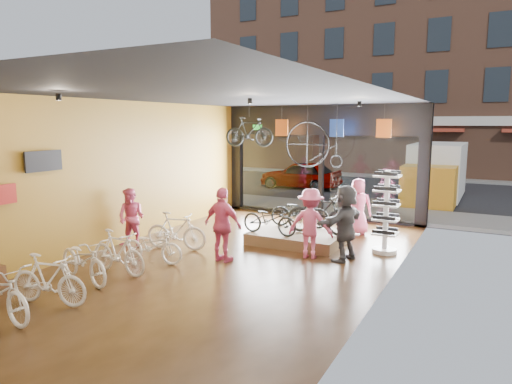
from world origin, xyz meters
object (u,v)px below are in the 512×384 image
Objects in this scene: box_truck at (435,173)px; customer_3 at (310,224)px; customer_2 at (223,225)px; display_platform at (298,237)px; display_bike_right at (300,212)px; floor_bike_4 at (152,246)px; floor_bike_5 at (176,231)px; floor_bike_3 at (118,252)px; floor_bike_2 at (84,260)px; display_bike_left at (270,219)px; customer_1 at (131,218)px; display_bike_mid at (319,214)px; customer_5 at (345,223)px; street_car at (301,175)px; floor_bike_1 at (48,280)px; penny_farthing at (316,146)px; sunglasses_rack at (386,212)px; hung_bike at (249,132)px; customer_4 at (358,207)px.

box_truck is 3.54× the size of customer_3.
display_platform is at bearing -104.25° from customer_2.
display_bike_right is (-2.61, -8.05, -0.43)m from box_truck.
floor_bike_4 is 1.18m from floor_bike_5.
floor_bike_3 is 0.95m from floor_bike_4.
display_platform is (2.67, 4.89, -0.31)m from floor_bike_2.
display_bike_left is at bearing -43.46° from floor_bike_4.
floor_bike_5 is 0.93× the size of customer_2.
box_truck is at bearing -6.11° from floor_bike_2.
customer_1 reaches higher than display_bike_right.
floor_bike_4 is 0.86× the size of display_bike_mid.
floor_bike_3 is 0.88× the size of customer_5.
box_truck is 3.83× the size of floor_bike_4.
street_car is 11.73m from customer_3.
box_truck is at bearing -29.90° from floor_bike_1.
floor_bike_2 is 0.98× the size of penny_farthing.
customer_1 is 5.93m from penny_farthing.
penny_farthing reaches higher than customer_5.
floor_bike_3 is at bearing -108.08° from penny_farthing.
display_bike_right is at bearing -15.13° from display_bike_left.
customer_3 is 0.81m from customer_5.
display_bike_mid is 1.07× the size of customer_3.
box_truck is 14.43m from floor_bike_2.
customer_1 is at bearing 1.02° from street_car.
display_bike_mid is at bearing 24.96° from street_car.
sunglasses_rack is at bearing -72.94° from display_bike_left.
sunglasses_rack reaches higher than floor_bike_4.
floor_bike_2 is (-0.40, 1.14, -0.00)m from floor_bike_1.
floor_bike_1 is 0.98× the size of hung_bike.
customer_4 is (-1.26, -6.93, -0.35)m from box_truck.
floor_bike_5 is at bearing 128.68° from display_bike_right.
customer_4 is 2.31m from penny_farthing.
floor_bike_5 is (-0.20, 1.17, 0.08)m from floor_bike_4.
customer_4 is at bearing -104.26° from customer_3.
customer_4 is 0.92× the size of penny_farthing.
sunglasses_rack is at bearing -48.67° from floor_bike_1.
penny_farthing is at bearing -1.90° from display_bike_left.
customer_4 reaches higher than customer_1.
customer_5 is 4.01m from penny_farthing.
customer_5 is at bearing -143.87° from customer_2.
display_bike_right is 0.95× the size of customer_2.
floor_bike_5 is at bearing 10.99° from floor_bike_2.
customer_5 is (0.79, 0.20, 0.06)m from customer_3.
hung_bike is at bearing 41.26° from display_bike_left.
display_platform is 1.01m from display_bike_left.
floor_bike_5 is 0.78× the size of sunglasses_rack.
floor_bike_5 is 0.67× the size of display_platform.
sunglasses_rack is at bearing 161.72° from customer_5.
street_car is at bearing -137.87° from customer_5.
floor_bike_2 is at bearing 157.16° from floor_bike_4.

